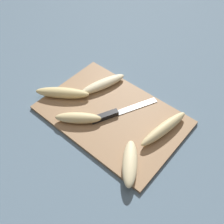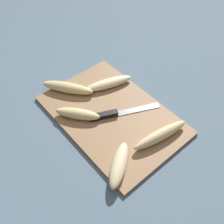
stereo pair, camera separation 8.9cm
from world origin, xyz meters
The scene contains 8 objects.
ground_plane centered at (0.00, 0.00, 0.00)m, with size 4.00×4.00×0.00m, color slate.
cutting_board centered at (0.00, 0.00, 0.01)m, with size 0.48×0.32×0.01m.
knife centered at (0.00, 0.00, 0.02)m, with size 0.12×0.23×0.02m.
banana_bright_far centered at (-0.11, 0.08, 0.03)m, with size 0.10×0.19×0.03m.
banana_mellow_near centered at (-0.06, -0.10, 0.03)m, with size 0.14×0.13×0.03m.
banana_ripe_center centered at (0.18, 0.05, 0.03)m, with size 0.07×0.20×0.04m.
banana_cream_curved centered at (0.17, -0.12, 0.03)m, with size 0.12×0.15×0.04m.
banana_spotted_left centered at (-0.19, -0.05, 0.03)m, with size 0.18×0.15×0.04m.
Camera 2 is at (0.44, -0.37, 0.70)m, focal length 42.00 mm.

